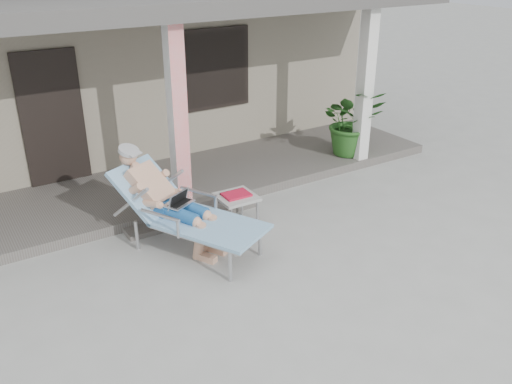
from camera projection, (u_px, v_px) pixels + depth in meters
ground at (261, 280)px, 6.49m from camera, size 60.00×60.00×0.00m
house at (85, 55)px, 10.79m from camera, size 10.40×5.40×3.30m
porch_deck at (161, 188)px, 8.76m from camera, size 10.00×2.00×0.15m
porch_overhang at (148, 13)px, 7.59m from camera, size 10.00×2.30×2.85m
porch_step at (192, 217)px, 7.90m from camera, size 2.00×0.30×0.07m
lounger at (175, 188)px, 6.87m from camera, size 1.63×2.18×1.38m
side_table at (236, 198)px, 7.63m from camera, size 0.54×0.54×0.48m
potted_palm at (352, 121)px, 9.74m from camera, size 1.40×1.33×1.23m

